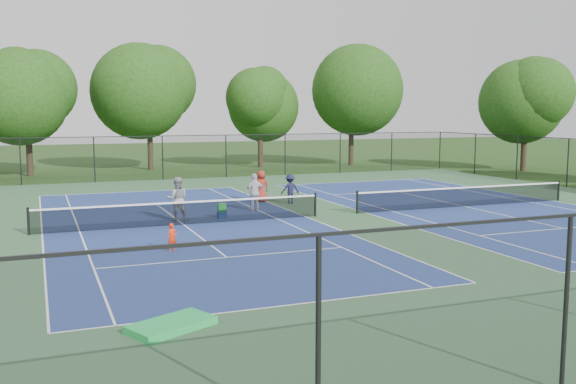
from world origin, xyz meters
name	(u,v)px	position (x,y,z in m)	size (l,w,h in m)	color
ground	(336,215)	(0.00, 0.00, 0.00)	(140.00, 140.00, 0.00)	#234716
court_pad	(336,215)	(0.00, 0.00, 0.00)	(36.00, 36.00, 0.01)	#335B38
tennis_court_left	(184,223)	(-7.00, 0.00, 0.10)	(12.00, 23.83, 1.07)	navy
tennis_court_right	(464,205)	(7.00, 0.00, 0.10)	(12.00, 23.83, 1.07)	navy
perimeter_fence	(337,180)	(0.00, 0.00, 1.60)	(36.08, 36.08, 3.02)	black
tree_back_a	(26,92)	(-13.00, 24.00, 6.04)	(6.80, 6.80, 9.15)	#2D2116
tree_back_b	(149,87)	(-4.00, 26.00, 6.60)	(7.60, 7.60, 10.03)	#2D2116
tree_back_c	(260,101)	(5.00, 25.00, 5.48)	(6.00, 6.00, 8.40)	#2D2116
tree_back_d	(352,86)	(13.00, 24.00, 6.82)	(7.80, 7.80, 10.37)	#2D2116
tree_side_e	(526,96)	(23.00, 14.00, 5.81)	(6.60, 6.60, 8.87)	#2D2116
child_player	(172,237)	(-8.44, -4.83, 0.48)	(0.35, 0.23, 0.96)	red
instructor	(177,199)	(-7.03, 1.07, 0.95)	(0.92, 0.72, 1.90)	#949597
bystander_a	(255,192)	(-3.04, 2.55, 0.88)	(1.04, 0.43, 1.77)	silver
bystander_b	(290,189)	(-0.60, 4.18, 0.75)	(0.96, 0.55, 1.49)	black
bystander_c	(261,186)	(-1.80, 5.20, 0.83)	(0.81, 0.52, 1.65)	maroon
ball_crate	(222,215)	(-5.06, 1.10, 0.14)	(0.39, 0.28, 0.28)	navy
ball_hopper	(222,208)	(-5.06, 1.10, 0.47)	(0.34, 0.27, 0.38)	green
green_tarp	(171,325)	(-10.01, -12.52, 0.09)	(1.83, 0.96, 0.17)	green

